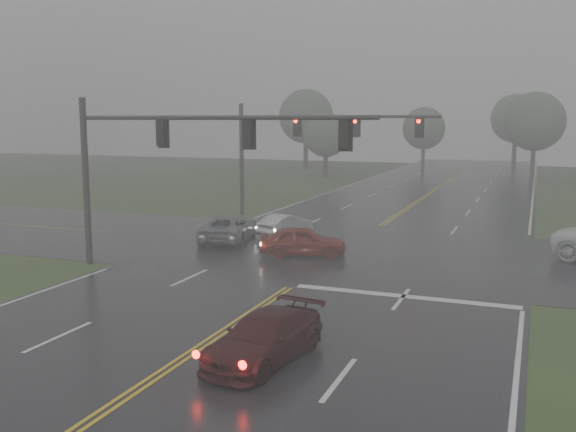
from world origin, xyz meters
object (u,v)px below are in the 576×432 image
at_px(sedan_maroon, 265,361).
at_px(sedan_silver, 285,235).
at_px(signal_gantry_far, 299,138).
at_px(car_grey, 229,241).
at_px(signal_gantry_near, 165,150).
at_px(sedan_red, 303,256).

height_order(sedan_maroon, sedan_silver, sedan_maroon).
distance_m(sedan_silver, signal_gantry_far, 8.53).
height_order(car_grey, signal_gantry_near, signal_gantry_near).
relative_size(sedan_silver, signal_gantry_near, 0.27).
distance_m(sedan_red, car_grey, 5.57).
distance_m(sedan_red, sedan_silver, 5.70).
height_order(sedan_red, car_grey, sedan_red).
distance_m(car_grey, signal_gantry_near, 9.17).
bearing_deg(signal_gantry_far, signal_gantry_near, -90.00).
bearing_deg(car_grey, sedan_red, 144.95).
xyz_separation_m(sedan_red, sedan_silver, (-2.88, 4.92, 0.00)).
relative_size(sedan_maroon, sedan_red, 1.06).
xyz_separation_m(sedan_maroon, sedan_silver, (-6.62, 18.36, 0.00)).
bearing_deg(sedan_red, signal_gantry_near, 121.52).
bearing_deg(sedan_maroon, car_grey, 128.19).
bearing_deg(signal_gantry_far, sedan_maroon, -71.73).
distance_m(sedan_maroon, sedan_silver, 19.51).
height_order(sedan_silver, car_grey, car_grey).
bearing_deg(signal_gantry_far, sedan_red, -68.62).
distance_m(sedan_maroon, sedan_red, 13.95).
xyz_separation_m(sedan_maroon, signal_gantry_near, (-8.17, 8.19, 5.35)).
bearing_deg(signal_gantry_near, sedan_red, 49.83).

